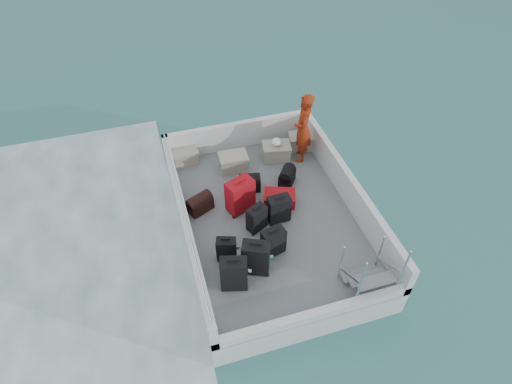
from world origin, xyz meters
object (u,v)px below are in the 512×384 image
at_px(suitcase_3, 256,258).
at_px(suitcase_4, 257,219).
at_px(suitcase_5, 240,196).
at_px(crate_1, 233,163).
at_px(suitcase_1, 226,250).
at_px(suitcase_7, 279,209).
at_px(passenger, 303,128).
at_px(crate_3, 301,142).
at_px(suitcase_0, 234,274).
at_px(crate_0, 185,157).
at_px(suitcase_8, 280,198).
at_px(crate_2, 276,152).
at_px(suitcase_6, 273,242).

xyz_separation_m(suitcase_3, suitcase_4, (0.32, 0.97, -0.08)).
height_order(suitcase_4, suitcase_5, suitcase_5).
bearing_deg(crate_1, suitcase_4, -90.53).
bearing_deg(suitcase_1, suitcase_7, 45.73).
bearing_deg(passenger, crate_1, -71.69).
relative_size(suitcase_1, crate_1, 0.89).
distance_m(crate_1, passenger, 1.77).
xyz_separation_m(suitcase_7, crate_3, (1.31, 2.07, -0.14)).
distance_m(suitcase_0, crate_0, 3.63).
height_order(suitcase_0, crate_1, suitcase_0).
height_order(suitcase_0, suitcase_8, suitcase_0).
xyz_separation_m(suitcase_5, crate_3, (1.97, 1.54, -0.21)).
relative_size(suitcase_7, passenger, 0.37).
distance_m(suitcase_7, crate_1, 1.87).
relative_size(suitcase_3, crate_0, 1.32).
height_order(suitcase_8, crate_1, crate_1).
height_order(suitcase_7, passenger, passenger).
distance_m(crate_0, passenger, 2.82).
bearing_deg(crate_3, suitcase_8, -124.89).
height_order(crate_0, crate_2, crate_2).
relative_size(suitcase_1, crate_3, 0.94).
distance_m(suitcase_8, crate_1, 1.50).
distance_m(suitcase_6, suitcase_8, 1.34).
relative_size(crate_0, passenger, 0.33).
bearing_deg(crate_2, suitcase_1, -126.26).
xyz_separation_m(suitcase_7, crate_0, (-1.51, 2.35, -0.15)).
relative_size(suitcase_5, crate_0, 1.37).
distance_m(crate_2, passenger, 0.89).
relative_size(suitcase_1, suitcase_6, 0.91).
bearing_deg(passenger, suitcase_3, -14.05).
relative_size(crate_2, passenger, 0.36).
height_order(suitcase_0, suitcase_4, suitcase_0).
xyz_separation_m(suitcase_5, crate_0, (-0.85, 1.82, -0.21)).
bearing_deg(crate_1, crate_3, 8.40).
relative_size(suitcase_3, suitcase_7, 1.18).
bearing_deg(suitcase_4, suitcase_7, -16.17).
bearing_deg(crate_2, suitcase_5, -133.16).
bearing_deg(suitcase_5, crate_1, 60.18).
bearing_deg(suitcase_5, suitcase_3, -117.00).
bearing_deg(crate_1, crate_2, 3.28).
bearing_deg(crate_1, suitcase_1, -107.61).
distance_m(suitcase_1, crate_3, 3.74).
xyz_separation_m(suitcase_3, crate_3, (2.12, 3.13, -0.20)).
bearing_deg(suitcase_3, suitcase_8, 80.65).
xyz_separation_m(suitcase_0, crate_0, (-0.24, 3.62, -0.19)).
xyz_separation_m(suitcase_4, crate_0, (-1.02, 2.44, -0.12)).
relative_size(suitcase_5, suitcase_6, 1.27).
height_order(suitcase_1, crate_1, suitcase_1).
bearing_deg(suitcase_0, suitcase_4, 71.59).
relative_size(suitcase_3, suitcase_5, 0.97).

